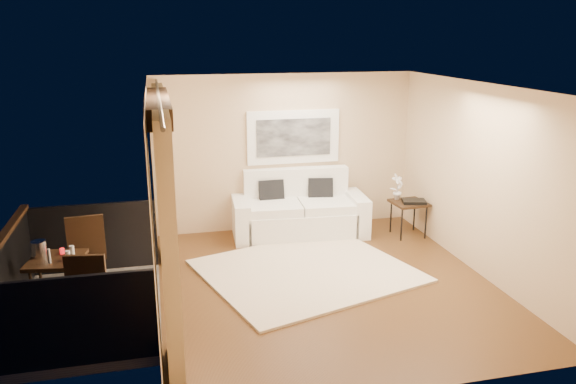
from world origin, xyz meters
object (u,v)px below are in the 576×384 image
object	(u,v)px
orchid	(397,187)
ice_bucket	(39,249)
bistro_table	(57,265)
balcony_chair_far	(87,246)
balcony_chair_near	(85,295)
sofa	(299,212)
side_table	(409,205)

from	to	relation	value
orchid	ice_bucket	xyz separation A→B (m)	(-5.41, -1.66, 0.01)
ice_bucket	bistro_table	bearing A→B (deg)	-28.30
bistro_table	ice_bucket	size ratio (longest dim) A/B	3.66
orchid	bistro_table	distance (m)	5.51
bistro_table	ice_bucket	xyz separation A→B (m)	(-0.19, 0.10, 0.18)
balcony_chair_far	ice_bucket	bearing A→B (deg)	38.97
balcony_chair_far	balcony_chair_near	xyz separation A→B (m)	(0.12, -1.40, -0.04)
sofa	balcony_chair_near	xyz separation A→B (m)	(-3.17, -2.96, 0.21)
orchid	balcony_chair_far	world-z (taller)	balcony_chair_far
side_table	balcony_chair_far	bearing A→B (deg)	-168.76
bistro_table	balcony_chair_near	world-z (taller)	balcony_chair_near
sofa	orchid	distance (m)	1.74
side_table	balcony_chair_far	distance (m)	5.17
side_table	bistro_table	distance (m)	5.60
bistro_table	side_table	bearing A→B (deg)	16.51
balcony_chair_far	balcony_chair_near	bearing A→B (deg)	89.19
orchid	bistro_table	bearing A→B (deg)	-161.32
balcony_chair_near	sofa	bearing A→B (deg)	51.95
bistro_table	ice_bucket	bearing A→B (deg)	151.70
side_table	sofa	bearing A→B (deg)	162.87
side_table	balcony_chair_near	world-z (taller)	balcony_chair_near
balcony_chair_near	ice_bucket	xyz separation A→B (m)	(-0.60, 0.92, 0.24)
orchid	balcony_chair_near	world-z (taller)	orchid
balcony_chair_near	ice_bucket	size ratio (longest dim) A/B	5.12
balcony_chair_near	ice_bucket	distance (m)	1.13
sofa	orchid	bearing A→B (deg)	-9.04
balcony_chair_near	side_table	bearing A→B (deg)	34.83
sofa	side_table	size ratio (longest dim) A/B	3.88
balcony_chair_near	bistro_table	bearing A→B (deg)	125.45
balcony_chair_far	bistro_table	bearing A→B (deg)	57.80
sofa	bistro_table	size ratio (longest dim) A/B	3.17
side_table	orchid	bearing A→B (deg)	131.27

